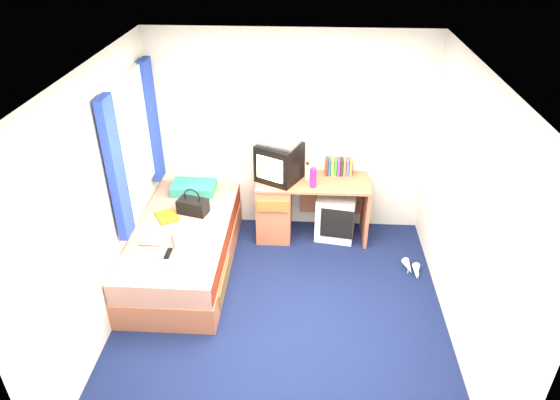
# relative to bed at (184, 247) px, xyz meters

# --- Properties ---
(ground) EXTENTS (3.40, 3.40, 0.00)m
(ground) POSITION_rel_bed_xyz_m (1.10, -0.70, -0.27)
(ground) COLOR #0C1438
(ground) RESTS_ON ground
(room_shell) EXTENTS (3.40, 3.40, 3.40)m
(room_shell) POSITION_rel_bed_xyz_m (1.10, -0.70, 1.18)
(room_shell) COLOR white
(room_shell) RESTS_ON ground
(bed) EXTENTS (1.01, 2.00, 0.54)m
(bed) POSITION_rel_bed_xyz_m (0.00, 0.00, 0.00)
(bed) COLOR #B3694A
(bed) RESTS_ON ground
(pillow) EXTENTS (0.51, 0.33, 0.11)m
(pillow) POSITION_rel_bed_xyz_m (-0.02, 0.75, 0.33)
(pillow) COLOR #185EA0
(pillow) RESTS_ON bed
(desk) EXTENTS (1.30, 0.55, 0.75)m
(desk) POSITION_rel_bed_xyz_m (1.11, 0.74, 0.14)
(desk) COLOR #B3694A
(desk) RESTS_ON ground
(storage_cube) EXTENTS (0.51, 0.51, 0.56)m
(storage_cube) POSITION_rel_bed_xyz_m (1.68, 0.75, 0.01)
(storage_cube) COLOR white
(storage_cube) RESTS_ON ground
(crt_tv) EXTENTS (0.58, 0.57, 0.44)m
(crt_tv) POSITION_rel_bed_xyz_m (0.99, 0.74, 0.70)
(crt_tv) COLOR black
(crt_tv) RESTS_ON desk
(vcr) EXTENTS (0.49, 0.43, 0.08)m
(vcr) POSITION_rel_bed_xyz_m (1.00, 0.74, 0.96)
(vcr) COLOR #B6B5B8
(vcr) RESTS_ON crt_tv
(book_row) EXTENTS (0.31, 0.13, 0.20)m
(book_row) POSITION_rel_bed_xyz_m (1.68, 0.90, 0.58)
(book_row) COLOR maroon
(book_row) RESTS_ON desk
(picture_frame) EXTENTS (0.04, 0.12, 0.14)m
(picture_frame) POSITION_rel_bed_xyz_m (1.83, 0.91, 0.55)
(picture_frame) COLOR black
(picture_frame) RESTS_ON desk
(pink_water_bottle) EXTENTS (0.09, 0.09, 0.22)m
(pink_water_bottle) POSITION_rel_bed_xyz_m (1.38, 0.58, 0.59)
(pink_water_bottle) COLOR #C21B82
(pink_water_bottle) RESTS_ON desk
(aerosol_can) EXTENTS (0.06, 0.06, 0.19)m
(aerosol_can) POSITION_rel_bed_xyz_m (1.32, 0.76, 0.58)
(aerosol_can) COLOR white
(aerosol_can) RESTS_ON desk
(handbag) EXTENTS (0.36, 0.26, 0.30)m
(handbag) POSITION_rel_bed_xyz_m (0.07, 0.29, 0.36)
(handbag) COLOR black
(handbag) RESTS_ON bed
(towel) EXTENTS (0.36, 0.33, 0.10)m
(towel) POSITION_rel_bed_xyz_m (0.13, -0.24, 0.32)
(towel) COLOR silver
(towel) RESTS_ON bed
(magazine) EXTENTS (0.32, 0.35, 0.01)m
(magazine) POSITION_rel_bed_xyz_m (-0.20, 0.18, 0.28)
(magazine) COLOR yellow
(magazine) RESTS_ON bed
(water_bottle) EXTENTS (0.20, 0.07, 0.07)m
(water_bottle) POSITION_rel_bed_xyz_m (-0.23, -0.34, 0.31)
(water_bottle) COLOR white
(water_bottle) RESTS_ON bed
(colour_swatch_fan) EXTENTS (0.23, 0.13, 0.01)m
(colour_swatch_fan) POSITION_rel_bed_xyz_m (-0.03, -0.62, 0.28)
(colour_swatch_fan) COLOR yellow
(colour_swatch_fan) RESTS_ON bed
(remote_control) EXTENTS (0.05, 0.16, 0.02)m
(remote_control) POSITION_rel_bed_xyz_m (-0.02, -0.49, 0.28)
(remote_control) COLOR black
(remote_control) RESTS_ON bed
(window_assembly) EXTENTS (0.11, 1.42, 1.40)m
(window_assembly) POSITION_rel_bed_xyz_m (-0.45, 0.20, 1.15)
(window_assembly) COLOR silver
(window_assembly) RESTS_ON room_shell
(white_heels) EXTENTS (0.20, 0.31, 0.09)m
(white_heels) POSITION_rel_bed_xyz_m (2.50, 0.06, -0.23)
(white_heels) COLOR silver
(white_heels) RESTS_ON ground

